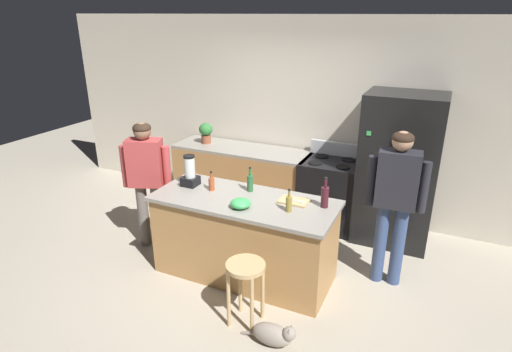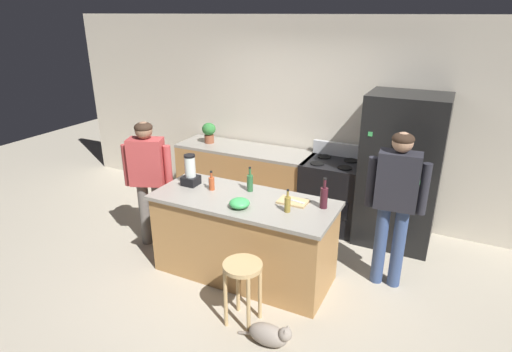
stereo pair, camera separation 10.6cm
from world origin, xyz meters
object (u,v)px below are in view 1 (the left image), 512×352
object	(u,v)px
person_by_island_left	(146,174)
bottle_cooking_sauce	(212,183)
bottle_olive_oil	(250,182)
mixing_bowl	(241,203)
kitchen_island	(244,237)
bar_stool	(246,277)
bottle_wine	(325,196)
refrigerator	(398,170)
stove_range	(330,193)
bottle_vinegar	(289,203)
potted_plant	(206,132)
chef_knife	(296,200)
blender_appliance	(190,173)
person_by_sink_right	(396,195)
cat	(274,334)
cutting_board	(294,201)

from	to	relation	value
person_by_island_left	bottle_cooking_sauce	xyz separation A→B (m)	(0.91, -0.03, 0.05)
bottle_olive_oil	mixing_bowl	bearing A→B (deg)	-77.18
kitchen_island	bar_stool	xyz separation A→B (m)	(0.36, -0.69, 0.04)
bottle_wine	bottle_cooking_sauce	bearing A→B (deg)	-175.15
refrigerator	bottle_cooking_sauce	size ratio (longest dim) A/B	8.65
stove_range	bottle_wine	bearing A→B (deg)	-78.07
bottle_vinegar	kitchen_island	bearing A→B (deg)	172.06
person_by_island_left	mixing_bowl	xyz separation A→B (m)	(1.39, -0.29, 0.01)
bottle_cooking_sauce	refrigerator	bearing A→B (deg)	39.09
potted_plant	chef_knife	xyz separation A→B (m)	(1.91, -1.40, -0.15)
chef_knife	stove_range	bearing A→B (deg)	98.38
potted_plant	bottle_vinegar	world-z (taller)	potted_plant
kitchen_island	refrigerator	size ratio (longest dim) A/B	1.04
potted_plant	blender_appliance	size ratio (longest dim) A/B	0.85
person_by_sink_right	potted_plant	world-z (taller)	person_by_sink_right
stove_range	person_by_island_left	size ratio (longest dim) A/B	0.70
kitchen_island	person_by_island_left	xyz separation A→B (m)	(-1.33, 0.09, 0.49)
blender_appliance	bottle_cooking_sauce	world-z (taller)	blender_appliance
blender_appliance	bottle_wine	size ratio (longest dim) A/B	1.12
stove_range	cat	world-z (taller)	stove_range
chef_knife	mixing_bowl	bearing A→B (deg)	-134.18
kitchen_island	bottle_wine	distance (m)	1.01
kitchen_island	bottle_vinegar	world-z (taller)	bottle_vinegar
refrigerator	chef_knife	size ratio (longest dim) A/B	8.50
cutting_board	chef_knife	bearing A→B (deg)	0.00
mixing_bowl	person_by_sink_right	bearing A→B (deg)	27.69
kitchen_island	bottle_vinegar	distance (m)	0.76
person_by_sink_right	kitchen_island	bearing A→B (deg)	-159.93
person_by_island_left	cutting_board	xyz separation A→B (m)	(1.82, 0.06, -0.02)
bottle_cooking_sauce	potted_plant	bearing A→B (deg)	123.13
person_by_island_left	chef_knife	bearing A→B (deg)	1.82
refrigerator	person_by_island_left	size ratio (longest dim) A/B	1.19
refrigerator	chef_knife	distance (m)	1.59
kitchen_island	bottle_vinegar	size ratio (longest dim) A/B	8.23
chef_knife	bottle_wine	bearing A→B (deg)	12.64
stove_range	potted_plant	world-z (taller)	potted_plant
refrigerator	mixing_bowl	world-z (taller)	refrigerator
bottle_cooking_sauce	bottle_wine	xyz separation A→B (m)	(1.23, 0.10, 0.04)
refrigerator	bottle_wine	size ratio (longest dim) A/B	5.91
refrigerator	potted_plant	world-z (taller)	refrigerator
stove_range	blender_appliance	distance (m)	1.99
stove_range	cutting_board	distance (m)	1.45
cat	blender_appliance	world-z (taller)	blender_appliance
kitchen_island	cutting_board	world-z (taller)	cutting_board
bottle_vinegar	cutting_board	bearing A→B (deg)	97.03
bottle_wine	bottle_vinegar	world-z (taller)	bottle_wine
cat	bottle_wine	xyz separation A→B (m)	(0.11, 1.02, 0.92)
bottle_olive_oil	bottle_wine	xyz separation A→B (m)	(0.84, -0.05, 0.02)
bar_stool	potted_plant	size ratio (longest dim) A/B	2.11
person_by_island_left	mixing_bowl	size ratio (longest dim) A/B	7.58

